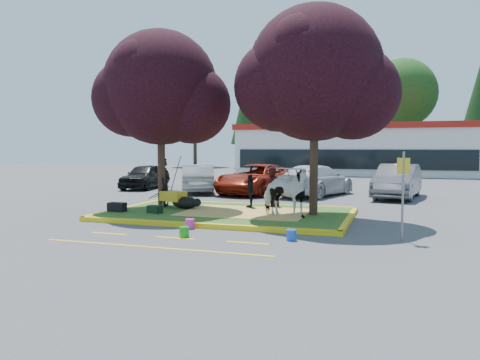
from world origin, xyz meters
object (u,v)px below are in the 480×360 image
(wheelbarrow, at_px, (173,196))
(bucket_pink, at_px, (190,224))
(sign_post, at_px, (403,187))
(bucket_green, at_px, (184,232))
(handler, at_px, (164,182))
(car_black, at_px, (145,176))
(car_silver, at_px, (198,178))
(calf, at_px, (185,203))
(cow, at_px, (284,192))
(bucket_blue, at_px, (291,235))

(wheelbarrow, height_order, bucket_pink, wheelbarrow)
(sign_post, distance_m, bucket_green, 5.75)
(handler, height_order, sign_post, sign_post)
(bucket_pink, xyz_separation_m, car_black, (-8.00, 11.42, 0.57))
(bucket_pink, bearing_deg, car_black, 125.00)
(sign_post, bearing_deg, wheelbarrow, 142.42)
(bucket_green, relative_size, bucket_pink, 0.97)
(bucket_green, height_order, car_silver, car_silver)
(car_black, bearing_deg, bucket_green, -61.65)
(calf, bearing_deg, cow, -15.22)
(cow, relative_size, bucket_pink, 6.46)
(car_black, bearing_deg, cow, -47.09)
(bucket_pink, bearing_deg, handler, 127.36)
(cow, bearing_deg, bucket_pink, 155.05)
(bucket_blue, bearing_deg, wheelbarrow, 143.48)
(cow, height_order, bucket_green, cow)
(car_silver, bearing_deg, wheelbarrow, 82.37)
(sign_post, distance_m, bucket_blue, 3.07)
(bucket_green, bearing_deg, car_black, 123.57)
(wheelbarrow, bearing_deg, bucket_green, -42.72)
(sign_post, xyz_separation_m, bucket_pink, (-5.85, -0.10, -1.24))
(cow, bearing_deg, bucket_green, 172.25)
(handler, relative_size, bucket_pink, 6.35)
(calf, distance_m, bucket_pink, 3.45)
(bucket_green, xyz_separation_m, bucket_blue, (2.78, 0.47, -0.00))
(cow, xyz_separation_m, calf, (-3.88, 0.88, -0.57))
(bucket_pink, height_order, car_silver, car_silver)
(calf, bearing_deg, sign_post, -24.18)
(cow, xyz_separation_m, sign_post, (3.53, -2.08, 0.44))
(cow, bearing_deg, calf, 98.90)
(calf, height_order, bucket_pink, calf)
(cow, distance_m, sign_post, 4.12)
(bucket_green, xyz_separation_m, car_silver, (-4.63, 11.57, 0.60))
(calf, distance_m, wheelbarrow, 0.56)
(calf, relative_size, wheelbarrow, 0.62)
(handler, xyz_separation_m, bucket_green, (2.95, -4.57, -0.93))
(wheelbarrow, distance_m, sign_post, 8.53)
(wheelbarrow, distance_m, car_black, 10.17)
(calf, height_order, car_black, car_black)
(cow, distance_m, calf, 4.02)
(handler, bearing_deg, car_silver, 3.63)
(bucket_green, bearing_deg, sign_post, 13.58)
(calf, distance_m, car_silver, 7.77)
(cow, height_order, sign_post, sign_post)
(bucket_green, distance_m, bucket_pink, 1.28)
(wheelbarrow, xyz_separation_m, sign_post, (7.93, -3.04, 0.81))
(bucket_green, height_order, bucket_pink, bucket_pink)
(bucket_pink, relative_size, car_silver, 0.06)
(bucket_pink, distance_m, bucket_blue, 3.26)
(wheelbarrow, bearing_deg, car_silver, 124.33)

